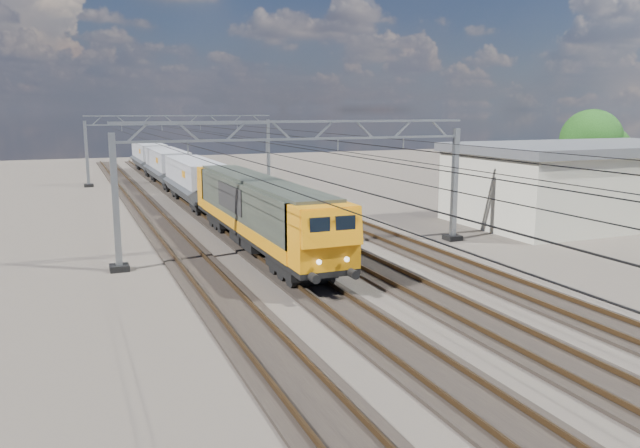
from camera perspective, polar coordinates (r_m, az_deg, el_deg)
name	(u,v)px	position (r m, az deg, el deg)	size (l,w,h in m)	color
ground	(333,271)	(30.05, 1.20, -4.34)	(160.00, 160.00, 0.00)	#2C2721
track_outer_west	(209,283)	(28.26, -10.08, -5.31)	(2.60, 140.00, 0.30)	black
track_loco	(294,274)	(29.32, -2.40, -4.58)	(2.60, 140.00, 0.30)	black
track_inner_east	(370,266)	(30.86, 4.61, -3.84)	(2.60, 140.00, 0.30)	black
track_outer_east	(439,259)	(32.82, 10.87, -3.14)	(2.60, 140.00, 0.30)	black
catenary_gantry_mid	(303,182)	(32.98, -1.55, 3.88)	(19.90, 0.90, 7.11)	gray
catenary_gantry_far	(182,146)	(67.75, -12.49, 6.99)	(19.90, 0.90, 7.11)	gray
overhead_wires	(279,143)	(36.59, -3.80, 7.40)	(12.03, 140.00, 0.53)	black
locomotive	(258,209)	(34.07, -5.65, 1.36)	(2.76, 21.10, 3.62)	black
hopper_wagon_lead	(195,178)	(51.15, -11.37, 4.12)	(3.38, 13.00, 3.25)	black
hopper_wagon_mid	(167,164)	(65.09, -13.79, 5.33)	(3.38, 13.00, 3.25)	black
hopper_wagon_third	(149,155)	(79.12, -15.35, 6.10)	(3.38, 13.00, 3.25)	black
industrial_shed	(590,182)	(47.11, 23.45, 3.54)	(18.60, 10.60, 5.40)	beige
tree_far	(596,142)	(58.30, 23.90, 6.83)	(5.61, 5.21, 7.72)	#321E16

